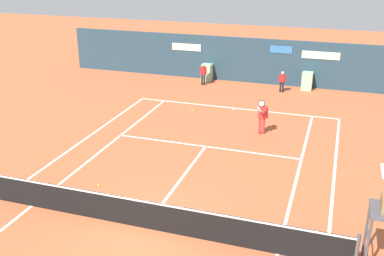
# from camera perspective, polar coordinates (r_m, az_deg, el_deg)

# --- Properties ---
(ground_plane) EXTENTS (80.00, 80.00, 0.01)m
(ground_plane) POSITION_cam_1_polar(r_m,az_deg,el_deg) (14.52, -5.07, -11.14)
(ground_plane) COLOR #B25633
(tennis_net) EXTENTS (12.10, 0.10, 1.07)m
(tennis_net) POSITION_cam_1_polar(r_m,az_deg,el_deg) (13.81, -6.09, -10.56)
(tennis_net) COLOR #4C4C51
(tennis_net) RESTS_ON ground_plane
(sponsor_back_wall) EXTENTS (25.00, 1.02, 2.77)m
(sponsor_back_wall) POSITION_cam_1_polar(r_m,az_deg,el_deg) (28.75, 7.93, 8.24)
(sponsor_back_wall) COLOR #233D4C
(sponsor_back_wall) RESTS_ON ground_plane
(player_on_baseline) EXTENTS (0.47, 0.80, 1.78)m
(player_on_baseline) POSITION_cam_1_polar(r_m,az_deg,el_deg) (20.57, 8.80, 1.63)
(player_on_baseline) COLOR red
(player_on_baseline) RESTS_ON ground_plane
(ball_kid_right_post) EXTENTS (0.41, 0.17, 1.24)m
(ball_kid_right_post) POSITION_cam_1_polar(r_m,az_deg,el_deg) (27.15, 11.23, 5.88)
(ball_kid_right_post) COLOR black
(ball_kid_right_post) RESTS_ON ground_plane
(ball_kid_left_post) EXTENTS (0.45, 0.22, 1.35)m
(ball_kid_left_post) POSITION_cam_1_polar(r_m,az_deg,el_deg) (28.10, 1.41, 6.94)
(ball_kid_left_post) COLOR black
(ball_kid_left_post) RESTS_ON ground_plane
(tennis_ball_by_sideline) EXTENTS (0.07, 0.07, 0.07)m
(tennis_ball_by_sideline) POSITION_cam_1_polar(r_m,az_deg,el_deg) (16.55, -11.64, -7.03)
(tennis_ball_by_sideline) COLOR #CCE033
(tennis_ball_by_sideline) RESTS_ON ground_plane
(tennis_ball_near_service_line) EXTENTS (0.07, 0.07, 0.07)m
(tennis_ball_near_service_line) POSITION_cam_1_polar(r_m,az_deg,el_deg) (23.53, 0.08, 2.15)
(tennis_ball_near_service_line) COLOR #CCE033
(tennis_ball_near_service_line) RESTS_ON ground_plane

